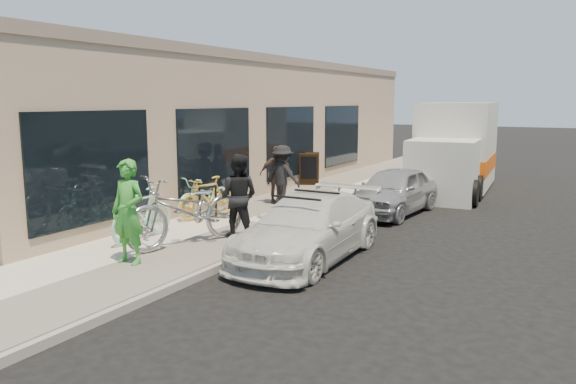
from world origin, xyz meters
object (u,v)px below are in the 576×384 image
at_px(man_standing, 238,196).
at_px(cruiser_bike_c, 208,197).
at_px(bike_rack, 208,200).
at_px(cruiser_bike_a, 142,214).
at_px(tandem_bike, 188,210).
at_px(woman_rider, 128,212).
at_px(moving_truck, 454,152).
at_px(sedan_white, 308,227).
at_px(sedan_silver, 394,191).
at_px(sandwich_board, 309,169).
at_px(bystander_a, 282,175).
at_px(cruiser_bike_b, 205,196).
at_px(bystander_b, 276,174).

bearing_deg(man_standing, cruiser_bike_c, -47.60).
relative_size(bike_rack, cruiser_bike_a, 0.46).
xyz_separation_m(tandem_bike, woman_rider, (-0.09, -1.44, 0.20)).
xyz_separation_m(moving_truck, tandem_bike, (-2.65, -10.19, -0.42)).
height_order(sedan_white, tandem_bike, tandem_bike).
bearing_deg(sedan_silver, moving_truck, 88.89).
xyz_separation_m(bike_rack, sedan_silver, (3.26, 3.54, -0.03)).
height_order(sandwich_board, sedan_white, sedan_white).
distance_m(sandwich_board, bystander_a, 3.70).
height_order(moving_truck, cruiser_bike_c, moving_truck).
xyz_separation_m(sandwich_board, cruiser_bike_a, (0.48, -8.19, -0.02)).
distance_m(cruiser_bike_a, cruiser_bike_b, 2.60).
bearing_deg(cruiser_bike_a, bystander_b, 85.31).
xyz_separation_m(sedan_white, man_standing, (-1.69, 0.22, 0.41)).
relative_size(sandwich_board, bystander_a, 0.66).
relative_size(moving_truck, cruiser_bike_c, 3.64).
bearing_deg(tandem_bike, man_standing, 80.27).
distance_m(tandem_bike, bystander_a, 4.57).
relative_size(sedan_silver, cruiser_bike_c, 2.17).
bearing_deg(bystander_a, sedan_white, 130.92).
bearing_deg(bystander_a, cruiser_bike_b, 70.29).
xyz_separation_m(tandem_bike, cruiser_bike_b, (-1.49, 2.47, -0.21)).
xyz_separation_m(bystander_a, bystander_b, (-0.31, 0.21, -0.02)).
bearing_deg(woman_rider, tandem_bike, 84.29).
bearing_deg(woman_rider, bike_rack, 103.57).
bearing_deg(sedan_silver, tandem_bike, -107.23).
distance_m(woman_rider, cruiser_bike_b, 4.17).
bearing_deg(cruiser_bike_b, moving_truck, 65.48).
distance_m(sedan_silver, cruiser_bike_c, 4.78).
relative_size(moving_truck, woman_rider, 3.31).
bearing_deg(cruiser_bike_a, cruiser_bike_b, 97.46).
relative_size(bike_rack, woman_rider, 0.45).
distance_m(sedan_white, woman_rider, 3.19).
height_order(moving_truck, woman_rider, moving_truck).
height_order(woman_rider, cruiser_bike_a, woman_rider).
bearing_deg(sandwich_board, bystander_a, -98.27).
distance_m(moving_truck, cruiser_bike_b, 8.79).
bearing_deg(bystander_a, woman_rider, 99.45).
bearing_deg(bystander_b, cruiser_bike_a, -130.82).
distance_m(sedan_white, cruiser_bike_c, 3.73).
bearing_deg(cruiser_bike_c, sedan_silver, 59.25).
bearing_deg(bystander_b, sandwich_board, 64.01).
bearing_deg(sandwich_board, cruiser_bike_c, -111.23).
relative_size(sandwich_board, woman_rider, 0.59).
xyz_separation_m(sandwich_board, sedan_white, (3.74, -7.35, -0.10)).
height_order(bike_rack, woman_rider, woman_rider).
bearing_deg(cruiser_bike_b, tandem_bike, -55.22).
relative_size(sedan_white, bystander_a, 2.57).
height_order(man_standing, cruiser_bike_a, man_standing).
bearing_deg(man_standing, bike_rack, -45.39).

